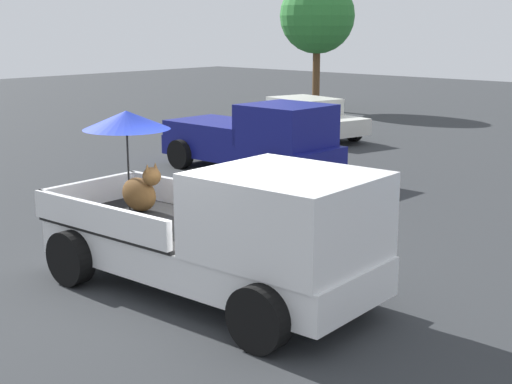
# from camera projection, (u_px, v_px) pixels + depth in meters

# --- Properties ---
(ground_plane) EXTENTS (80.00, 80.00, 0.00)m
(ground_plane) POSITION_uv_depth(u_px,v_px,m) (206.00, 293.00, 10.25)
(ground_plane) COLOR #2D3033
(pickup_truck_main) EXTENTS (5.14, 2.46, 2.41)m
(pickup_truck_main) POSITION_uv_depth(u_px,v_px,m) (227.00, 230.00, 9.80)
(pickup_truck_main) COLOR black
(pickup_truck_main) RESTS_ON ground
(pickup_truck_red) EXTENTS (4.81, 2.19, 1.80)m
(pickup_truck_red) POSITION_uv_depth(u_px,v_px,m) (256.00, 138.00, 18.38)
(pickup_truck_red) COLOR black
(pickup_truck_red) RESTS_ON ground
(parked_sedan_far) EXTENTS (4.58, 2.66, 1.33)m
(parked_sedan_far) POSITION_uv_depth(u_px,v_px,m) (305.00, 116.00, 23.97)
(parked_sedan_far) COLOR black
(parked_sedan_far) RESTS_ON ground
(tree_by_lot) EXTENTS (3.22, 3.22, 5.64)m
(tree_by_lot) POSITION_uv_depth(u_px,v_px,m) (317.00, 16.00, 31.29)
(tree_by_lot) COLOR brown
(tree_by_lot) RESTS_ON ground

